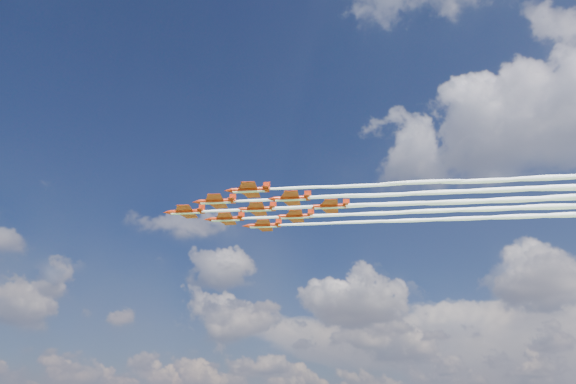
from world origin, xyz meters
name	(u,v)px	position (x,y,z in m)	size (l,w,h in m)	color
jet_lead	(395,204)	(26.48, 23.23, 77.73)	(106.45, 66.96, 2.94)	#B12309
jet_row2_port	(437,193)	(38.51, 22.84, 77.73)	(106.45, 66.96, 2.94)	#B12309
jet_row2_starb	(430,211)	(31.61, 34.12, 77.73)	(106.45, 66.96, 2.94)	#B12309
jet_row3_port	(482,180)	(50.55, 22.45, 77.73)	(106.45, 66.96, 2.94)	#B12309
jet_row3_centre	(472,201)	(43.64, 33.73, 77.73)	(106.45, 66.96, 2.94)	#B12309
jet_row3_starb	(463,218)	(36.74, 45.01, 77.73)	(106.45, 66.96, 2.94)	#B12309
jet_row4_port	(517,189)	(55.68, 33.34, 77.73)	(106.45, 66.96, 2.94)	#B12309
jet_row4_starb	(504,209)	(48.77, 44.62, 77.73)	(106.45, 66.96, 2.94)	#B12309
jet_tail	(550,198)	(60.81, 44.23, 77.73)	(106.45, 66.96, 2.94)	#B12309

